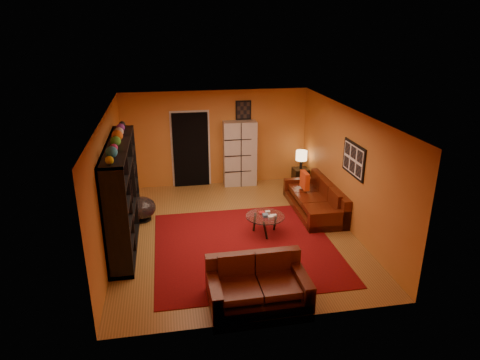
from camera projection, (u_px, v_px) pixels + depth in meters
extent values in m
plane|color=brown|center=(234.00, 231.00, 9.32)|extent=(6.00, 6.00, 0.00)
plane|color=white|center=(234.00, 113.00, 8.40)|extent=(6.00, 6.00, 0.00)
plane|color=#BE6E29|center=(216.00, 138.00, 11.63)|extent=(6.00, 0.00, 6.00)
plane|color=#BE6E29|center=(268.00, 246.00, 6.10)|extent=(6.00, 0.00, 6.00)
plane|color=#BE6E29|center=(109.00, 183.00, 8.45)|extent=(0.00, 6.00, 6.00)
plane|color=#BE6E29|center=(348.00, 168.00, 9.27)|extent=(0.00, 6.00, 6.00)
cube|color=#590A0D|center=(245.00, 246.00, 8.69)|extent=(3.60, 3.60, 0.01)
cube|color=black|center=(191.00, 150.00, 11.57)|extent=(0.95, 0.10, 2.04)
cube|color=black|center=(354.00, 159.00, 8.89)|extent=(0.03, 1.00, 0.70)
cube|color=black|center=(243.00, 110.00, 11.47)|extent=(0.42, 0.03, 0.52)
cube|color=black|center=(122.00, 194.00, 8.58)|extent=(0.45, 3.00, 2.10)
imported|color=black|center=(125.00, 198.00, 8.53)|extent=(0.91, 0.12, 0.53)
cube|color=#431309|center=(314.00, 205.00, 10.25)|extent=(0.97, 2.27, 0.32)
cube|color=#431309|center=(329.00, 194.00, 10.21)|extent=(0.22, 2.26, 0.85)
cube|color=#431309|center=(329.00, 218.00, 9.24)|extent=(0.93, 0.20, 0.62)
cube|color=#431309|center=(301.00, 184.00, 11.16)|extent=(0.93, 0.20, 0.62)
cube|color=#431309|center=(322.00, 204.00, 9.55)|extent=(0.71, 0.63, 0.12)
cube|color=#431309|center=(313.00, 193.00, 10.14)|extent=(0.71, 0.63, 0.12)
cube|color=#431309|center=(305.00, 184.00, 10.72)|extent=(0.71, 0.63, 0.12)
cube|color=#431309|center=(258.00, 293.00, 6.95)|extent=(1.62, 0.99, 0.32)
cube|color=#431309|center=(253.00, 266.00, 7.22)|extent=(1.62, 0.20, 0.85)
cube|color=#431309|center=(301.00, 280.00, 7.03)|extent=(0.19, 0.97, 0.62)
cube|color=#431309|center=(214.00, 290.00, 6.78)|extent=(0.19, 0.97, 0.62)
cube|color=#431309|center=(278.00, 276.00, 6.86)|extent=(0.62, 0.76, 0.12)
cube|color=#431309|center=(240.00, 280.00, 6.75)|extent=(0.62, 0.76, 0.12)
cube|color=#EF4A1A|center=(305.00, 180.00, 10.49)|extent=(0.12, 0.42, 0.42)
cylinder|color=silver|center=(265.00, 216.00, 9.07)|extent=(0.83, 0.83, 0.02)
cylinder|color=black|center=(275.00, 222.00, 9.26)|extent=(0.05, 0.05, 0.39)
cylinder|color=black|center=(255.00, 222.00, 9.27)|extent=(0.05, 0.05, 0.39)
cylinder|color=black|center=(265.00, 231.00, 8.90)|extent=(0.05, 0.05, 0.39)
cube|color=#BDB7AE|center=(240.00, 154.00, 11.69)|extent=(0.91, 0.43, 1.79)
cylinder|color=black|center=(142.00, 219.00, 9.84)|extent=(0.44, 0.44, 0.03)
cylinder|color=black|center=(142.00, 216.00, 9.82)|extent=(0.06, 0.06, 0.15)
ellipsoid|color=#3D3637|center=(141.00, 208.00, 9.75)|extent=(0.67, 0.67, 0.50)
cube|color=black|center=(300.00, 177.00, 11.81)|extent=(0.41, 0.41, 0.50)
cylinder|color=black|center=(301.00, 164.00, 11.68)|extent=(0.08, 0.08, 0.24)
cylinder|color=#F3C785|center=(301.00, 155.00, 11.59)|extent=(0.30, 0.30, 0.26)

